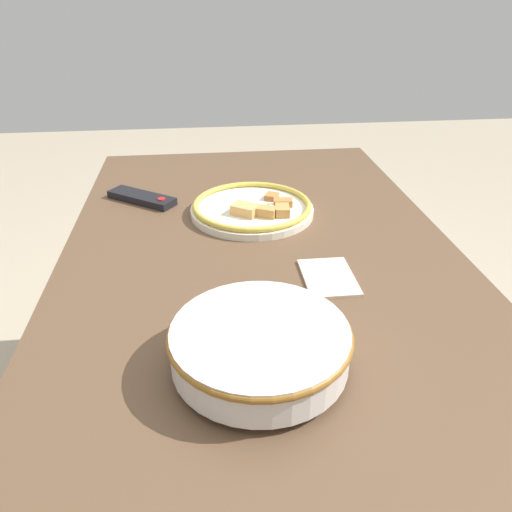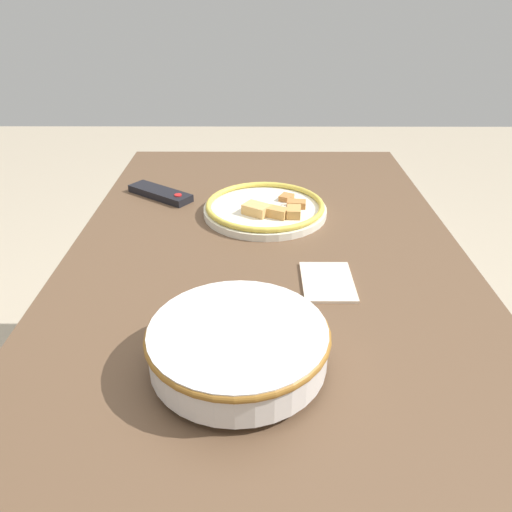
{
  "view_description": "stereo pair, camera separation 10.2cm",
  "coord_description": "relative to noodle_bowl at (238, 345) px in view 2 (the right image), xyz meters",
  "views": [
    {
      "loc": [
        -0.92,
        0.12,
        1.3
      ],
      "look_at": [
        -0.04,
        0.02,
        0.8
      ],
      "focal_mm": 35.0,
      "sensor_mm": 36.0,
      "label": 1
    },
    {
      "loc": [
        -0.93,
        0.02,
        1.3
      ],
      "look_at": [
        -0.04,
        0.02,
        0.8
      ],
      "focal_mm": 35.0,
      "sensor_mm": 36.0,
      "label": 2
    }
  ],
  "objects": [
    {
      "name": "ground_plane",
      "position": [
        0.33,
        -0.05,
        -0.8
      ],
      "size": [
        8.0,
        8.0,
        0.0
      ],
      "primitive_type": "plane",
      "color": "#B7A88E"
    },
    {
      "name": "dining_table",
      "position": [
        0.33,
        -0.05,
        -0.12
      ],
      "size": [
        1.56,
        0.89,
        0.76
      ],
      "color": "brown",
      "rests_on": "ground_plane"
    },
    {
      "name": "noodle_bowl",
      "position": [
        0.0,
        0.0,
        0.0
      ],
      "size": [
        0.28,
        0.28,
        0.07
      ],
      "color": "silver",
      "rests_on": "dining_table"
    },
    {
      "name": "food_plate",
      "position": [
        0.58,
        -0.05,
        -0.03
      ],
      "size": [
        0.32,
        0.32,
        0.04
      ],
      "color": "silver",
      "rests_on": "dining_table"
    },
    {
      "name": "tv_remote",
      "position": [
        0.7,
        0.24,
        -0.03
      ],
      "size": [
        0.16,
        0.19,
        0.02
      ],
      "rotation": [
        0.0,
        0.0,
        2.52
      ],
      "color": "black",
      "rests_on": "dining_table"
    },
    {
      "name": "folded_napkin",
      "position": [
        0.25,
        -0.17,
        -0.04
      ],
      "size": [
        0.15,
        0.1,
        0.01
      ],
      "color": "beige",
      "rests_on": "dining_table"
    }
  ]
}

